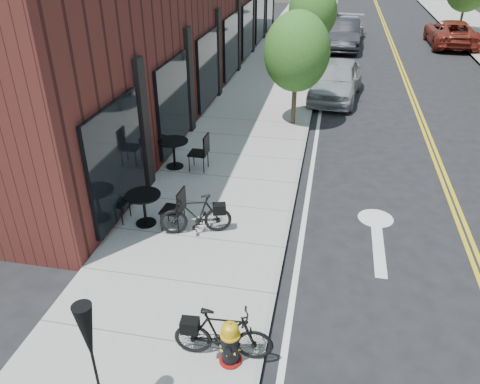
# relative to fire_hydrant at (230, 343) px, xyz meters

# --- Properties ---
(ground) EXTENTS (120.00, 120.00, 0.00)m
(ground) POSITION_rel_fire_hydrant_xyz_m (0.52, 1.71, -0.52)
(ground) COLOR black
(ground) RESTS_ON ground
(sidewalk_near) EXTENTS (4.00, 70.00, 0.12)m
(sidewalk_near) POSITION_rel_fire_hydrant_xyz_m (-1.48, 11.71, -0.46)
(sidewalk_near) COLOR #9E9B93
(sidewalk_near) RESTS_ON ground
(tree_near_a) EXTENTS (2.20, 2.20, 3.81)m
(tree_near_a) POSITION_rel_fire_hydrant_xyz_m (-0.08, 10.71, 2.09)
(tree_near_a) COLOR #382B1E
(tree_near_a) RESTS_ON sidewalk_near
(tree_near_b) EXTENTS (2.30, 2.30, 3.98)m
(tree_near_b) POSITION_rel_fire_hydrant_xyz_m (-0.08, 18.71, 2.20)
(tree_near_b) COLOR #382B1E
(tree_near_b) RESTS_ON sidewalk_near
(fire_hydrant) EXTENTS (0.40, 0.40, 0.84)m
(fire_hydrant) POSITION_rel_fire_hydrant_xyz_m (0.00, 0.00, 0.00)
(fire_hydrant) COLOR maroon
(fire_hydrant) RESTS_ON sidewalk_near
(bicycle_left) EXTENTS (1.67, 0.90, 0.97)m
(bicycle_left) POSITION_rel_fire_hydrant_xyz_m (-1.53, 3.39, 0.09)
(bicycle_left) COLOR black
(bicycle_left) RESTS_ON sidewalk_near
(bicycle_right) EXTENTS (1.62, 0.56, 0.96)m
(bicycle_right) POSITION_rel_fire_hydrant_xyz_m (-0.13, 0.08, 0.08)
(bicycle_right) COLOR black
(bicycle_right) RESTS_ON sidewalk_near
(bistro_set_b) EXTENTS (1.89, 0.86, 1.01)m
(bistro_set_b) POSITION_rel_fire_hydrant_xyz_m (-2.80, 3.52, 0.11)
(bistro_set_b) COLOR black
(bistro_set_b) RESTS_ON sidewalk_near
(bistro_set_c) EXTENTS (1.98, 0.87, 1.07)m
(bistro_set_c) POSITION_rel_fire_hydrant_xyz_m (-3.08, 6.52, 0.14)
(bistro_set_c) COLOR black
(bistro_set_c) RESTS_ON sidewalk_near
(patio_umbrella) EXTENTS (0.35, 0.35, 2.14)m
(patio_umbrella) POSITION_rel_fire_hydrant_xyz_m (-1.48, -1.36, 1.14)
(patio_umbrella) COLOR black
(patio_umbrella) RESTS_ON sidewalk_near
(parked_car_a) EXTENTS (2.36, 4.73, 1.55)m
(parked_car_a) POSITION_rel_fire_hydrant_xyz_m (1.32, 14.25, 0.26)
(parked_car_a) COLOR #9DA0A4
(parked_car_a) RESTS_ON ground
(parked_car_b) EXTENTS (1.80, 5.00, 1.64)m
(parked_car_b) POSITION_rel_fire_hydrant_xyz_m (1.51, 23.77, 0.30)
(parked_car_b) COLOR black
(parked_car_b) RESTS_ON ground
(parked_car_c) EXTENTS (2.40, 4.92, 1.38)m
(parked_car_c) POSITION_rel_fire_hydrant_xyz_m (1.73, 26.03, 0.17)
(parked_car_c) COLOR silver
(parked_car_c) RESTS_ON ground
(parked_car_far) EXTENTS (2.51, 5.42, 1.50)m
(parked_car_far) POSITION_rel_fire_hydrant_xyz_m (7.80, 25.71, 0.24)
(parked_car_far) COLOR maroon
(parked_car_far) RESTS_ON ground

